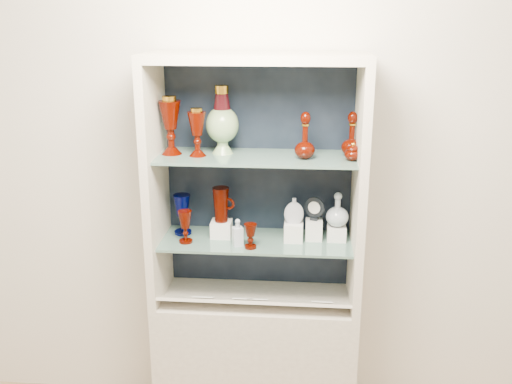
# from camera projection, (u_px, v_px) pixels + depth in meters

# --- Properties ---
(wall_back) EXTENTS (3.50, 0.02, 2.80)m
(wall_back) POSITION_uv_depth(u_px,v_px,m) (260.00, 160.00, 2.87)
(wall_back) COLOR silver
(wall_back) RESTS_ON ground
(cabinet_base) EXTENTS (1.00, 0.40, 0.75)m
(cabinet_base) POSITION_uv_depth(u_px,v_px,m) (256.00, 361.00, 2.97)
(cabinet_base) COLOR #BEB4A1
(cabinet_base) RESTS_ON ground
(cabinet_back_panel) EXTENTS (0.98, 0.02, 1.15)m
(cabinet_back_panel) POSITION_uv_depth(u_px,v_px,m) (259.00, 176.00, 2.86)
(cabinet_back_panel) COLOR black
(cabinet_back_panel) RESTS_ON cabinet_base
(cabinet_side_left) EXTENTS (0.04, 0.40, 1.15)m
(cabinet_side_left) POSITION_uv_depth(u_px,v_px,m) (156.00, 185.00, 2.72)
(cabinet_side_left) COLOR #BEB4A1
(cabinet_side_left) RESTS_ON cabinet_base
(cabinet_side_right) EXTENTS (0.04, 0.40, 1.15)m
(cabinet_side_right) POSITION_uv_depth(u_px,v_px,m) (359.00, 189.00, 2.64)
(cabinet_side_right) COLOR #BEB4A1
(cabinet_side_right) RESTS_ON cabinet_base
(cabinet_top_cap) EXTENTS (1.00, 0.40, 0.04)m
(cabinet_top_cap) POSITION_uv_depth(u_px,v_px,m) (256.00, 58.00, 2.50)
(cabinet_top_cap) COLOR #BEB4A1
(cabinet_top_cap) RESTS_ON cabinet_side_left
(shelf_lower) EXTENTS (0.92, 0.34, 0.01)m
(shelf_lower) POSITION_uv_depth(u_px,v_px,m) (256.00, 241.00, 2.79)
(shelf_lower) COLOR slate
(shelf_lower) RESTS_ON cabinet_side_left
(shelf_upper) EXTENTS (0.92, 0.34, 0.01)m
(shelf_upper) POSITION_uv_depth(u_px,v_px,m) (256.00, 157.00, 2.66)
(shelf_upper) COLOR slate
(shelf_upper) RESTS_ON cabinet_side_left
(label_ledge) EXTENTS (0.92, 0.17, 0.09)m
(label_ledge) POSITION_uv_depth(u_px,v_px,m) (254.00, 302.00, 2.74)
(label_ledge) COLOR #BEB4A1
(label_ledge) RESTS_ON cabinet_base
(label_card_0) EXTENTS (0.10, 0.06, 0.03)m
(label_card_0) POSITION_uv_depth(u_px,v_px,m) (203.00, 297.00, 2.76)
(label_card_0) COLOR white
(label_card_0) RESTS_ON label_ledge
(label_card_1) EXTENTS (0.10, 0.06, 0.03)m
(label_card_1) POSITION_uv_depth(u_px,v_px,m) (258.00, 299.00, 2.74)
(label_card_1) COLOR white
(label_card_1) RESTS_ON label_ledge
(label_card_2) EXTENTS (0.10, 0.06, 0.03)m
(label_card_2) POSITION_uv_depth(u_px,v_px,m) (322.00, 302.00, 2.71)
(label_card_2) COLOR white
(label_card_2) RESTS_ON label_ledge
(label_card_3) EXTENTS (0.10, 0.06, 0.03)m
(label_card_3) POSITION_uv_depth(u_px,v_px,m) (243.00, 299.00, 2.74)
(label_card_3) COLOR white
(label_card_3) RESTS_ON label_ledge
(pedestal_lamp_left) EXTENTS (0.13, 0.13, 0.27)m
(pedestal_lamp_left) POSITION_uv_depth(u_px,v_px,m) (170.00, 125.00, 2.66)
(pedestal_lamp_left) COLOR #420900
(pedestal_lamp_left) RESTS_ON shelf_upper
(pedestal_lamp_right) EXTENTS (0.10, 0.10, 0.22)m
(pedestal_lamp_right) POSITION_uv_depth(u_px,v_px,m) (197.00, 132.00, 2.63)
(pedestal_lamp_right) COLOR #420900
(pedestal_lamp_right) RESTS_ON shelf_upper
(enamel_urn) EXTENTS (0.18, 0.18, 0.32)m
(enamel_urn) POSITION_uv_depth(u_px,v_px,m) (222.00, 120.00, 2.66)
(enamel_urn) COLOR #084F28
(enamel_urn) RESTS_ON shelf_upper
(ruby_decanter_a) EXTENTS (0.11, 0.11, 0.24)m
(ruby_decanter_a) POSITION_uv_depth(u_px,v_px,m) (305.00, 133.00, 2.57)
(ruby_decanter_a) COLOR #460A00
(ruby_decanter_a) RESTS_ON shelf_upper
(ruby_decanter_b) EXTENTS (0.11, 0.11, 0.22)m
(ruby_decanter_b) POSITION_uv_depth(u_px,v_px,m) (352.00, 133.00, 2.63)
(ruby_decanter_b) COLOR #460A00
(ruby_decanter_b) RESTS_ON shelf_upper
(lidded_bowl) EXTENTS (0.08, 0.08, 0.09)m
(lidded_bowl) POSITION_uv_depth(u_px,v_px,m) (353.00, 151.00, 2.56)
(lidded_bowl) COLOR #460A00
(lidded_bowl) RESTS_ON shelf_upper
(cobalt_goblet) EXTENTS (0.11, 0.11, 0.20)m
(cobalt_goblet) POSITION_uv_depth(u_px,v_px,m) (182.00, 214.00, 2.83)
(cobalt_goblet) COLOR #00033A
(cobalt_goblet) RESTS_ON shelf_lower
(ruby_goblet_tall) EXTENTS (0.09, 0.09, 0.16)m
(ruby_goblet_tall) POSITION_uv_depth(u_px,v_px,m) (185.00, 227.00, 2.73)
(ruby_goblet_tall) COLOR #420900
(ruby_goblet_tall) RESTS_ON shelf_lower
(ruby_goblet_small) EXTENTS (0.07, 0.07, 0.12)m
(ruby_goblet_small) POSITION_uv_depth(u_px,v_px,m) (250.00, 236.00, 2.67)
(ruby_goblet_small) COLOR #460A00
(ruby_goblet_small) RESTS_ON shelf_lower
(riser_ruby_pitcher) EXTENTS (0.10, 0.10, 0.08)m
(riser_ruby_pitcher) POSITION_uv_depth(u_px,v_px,m) (221.00, 229.00, 2.81)
(riser_ruby_pitcher) COLOR silver
(riser_ruby_pitcher) RESTS_ON shelf_lower
(ruby_pitcher) EXTENTS (0.14, 0.11, 0.17)m
(ruby_pitcher) POSITION_uv_depth(u_px,v_px,m) (221.00, 205.00, 2.77)
(ruby_pitcher) COLOR #420900
(ruby_pitcher) RESTS_ON riser_ruby_pitcher
(clear_square_bottle) EXTENTS (0.06, 0.06, 0.13)m
(clear_square_bottle) POSITION_uv_depth(u_px,v_px,m) (238.00, 232.00, 2.69)
(clear_square_bottle) COLOR #A4B2BE
(clear_square_bottle) RESTS_ON shelf_lower
(riser_flat_flask) EXTENTS (0.09, 0.09, 0.09)m
(riser_flat_flask) POSITION_uv_depth(u_px,v_px,m) (293.00, 232.00, 2.76)
(riser_flat_flask) COLOR silver
(riser_flat_flask) RESTS_ON shelf_lower
(flat_flask) EXTENTS (0.09, 0.04, 0.13)m
(flat_flask) POSITION_uv_depth(u_px,v_px,m) (294.00, 210.00, 2.73)
(flat_flask) COLOR #ACB1BE
(flat_flask) RESTS_ON riser_flat_flask
(riser_clear_round_decanter) EXTENTS (0.09, 0.09, 0.07)m
(riser_clear_round_decanter) POSITION_uv_depth(u_px,v_px,m) (336.00, 233.00, 2.77)
(riser_clear_round_decanter) COLOR silver
(riser_clear_round_decanter) RESTS_ON shelf_lower
(clear_round_decanter) EXTENTS (0.14, 0.14, 0.16)m
(clear_round_decanter) POSITION_uv_depth(u_px,v_px,m) (337.00, 210.00, 2.74)
(clear_round_decanter) COLOR #A4B2BE
(clear_round_decanter) RESTS_ON riser_clear_round_decanter
(riser_cameo_medallion) EXTENTS (0.08, 0.08, 0.10)m
(riser_cameo_medallion) POSITION_uv_depth(u_px,v_px,m) (314.00, 230.00, 2.77)
(riser_cameo_medallion) COLOR silver
(riser_cameo_medallion) RESTS_ON shelf_lower
(cameo_medallion) EXTENTS (0.11, 0.07, 0.12)m
(cameo_medallion) POSITION_uv_depth(u_px,v_px,m) (315.00, 208.00, 2.74)
(cameo_medallion) COLOR black
(cameo_medallion) RESTS_ON riser_cameo_medallion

